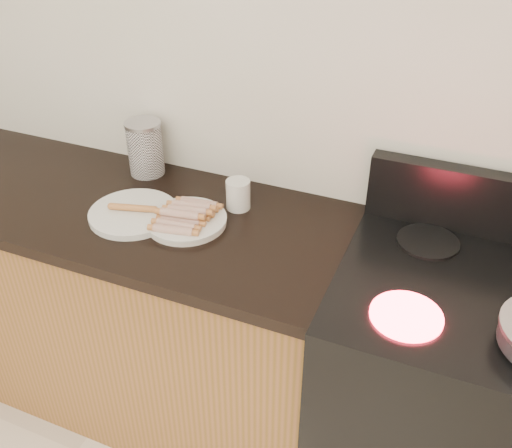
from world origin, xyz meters
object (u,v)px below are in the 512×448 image
at_px(mug, 238,194).
at_px(main_plate, 186,222).
at_px(canister, 145,148).
at_px(stove, 451,407).
at_px(side_plate, 133,213).

bearing_deg(mug, main_plate, -126.04).
bearing_deg(main_plate, canister, 140.27).
height_order(stove, main_plate, main_plate).
bearing_deg(mug, stove, -10.98).
distance_m(main_plate, canister, 0.38).
distance_m(stove, canister, 1.31).
bearing_deg(main_plate, side_plate, -171.52).
distance_m(stove, side_plate, 1.15).
distance_m(side_plate, mug, 0.34).
height_order(canister, mug, canister).
relative_size(stove, main_plate, 3.67).
height_order(side_plate, mug, mug).
height_order(main_plate, mug, mug).
bearing_deg(main_plate, stove, 0.06).
bearing_deg(mug, canister, 167.43).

